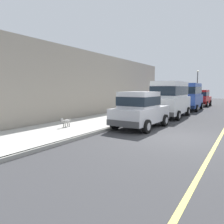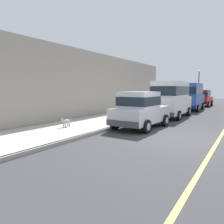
% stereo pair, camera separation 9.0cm
% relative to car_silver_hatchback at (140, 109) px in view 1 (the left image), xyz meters
% --- Properties ---
extents(ground_plane, '(80.00, 80.00, 0.00)m').
position_rel_car_silver_hatchback_xyz_m(ground_plane, '(2.16, -1.25, -0.98)').
color(ground_plane, '#38383A').
extents(curb, '(0.16, 64.00, 0.14)m').
position_rel_car_silver_hatchback_xyz_m(curb, '(-1.04, -1.25, -0.91)').
color(curb, gray).
rests_on(curb, ground).
extents(sidewalk, '(3.60, 64.00, 0.14)m').
position_rel_car_silver_hatchback_xyz_m(sidewalk, '(-2.84, -1.25, -0.91)').
color(sidewalk, '#B7B5AD').
rests_on(sidewalk, ground).
extents(lane_centre_line, '(0.12, 57.60, 0.01)m').
position_rel_car_silver_hatchback_xyz_m(lane_centre_line, '(3.76, -1.25, -0.97)').
color(lane_centre_line, '#E0D64C').
rests_on(lane_centre_line, ground).
extents(car_silver_hatchback, '(2.06, 3.86, 1.88)m').
position_rel_car_silver_hatchback_xyz_m(car_silver_hatchback, '(0.00, 0.00, 0.00)').
color(car_silver_hatchback, '#BCBCC1').
rests_on(car_silver_hatchback, ground).
extents(car_white_van, '(2.22, 4.94, 2.52)m').
position_rel_car_silver_hatchback_xyz_m(car_white_van, '(-0.03, 5.18, 0.42)').
color(car_white_van, white).
rests_on(car_white_van, ground).
extents(car_blue_van, '(2.25, 4.96, 2.52)m').
position_rel_car_silver_hatchback_xyz_m(car_blue_van, '(-0.03, 11.10, 0.42)').
color(car_blue_van, '#28479E').
rests_on(car_blue_van, ground).
extents(car_red_hatchback, '(2.02, 3.84, 1.88)m').
position_rel_car_silver_hatchback_xyz_m(car_red_hatchback, '(0.09, 16.70, 0.00)').
color(car_red_hatchback, red).
rests_on(car_red_hatchback, ground).
extents(dog_grey, '(0.21, 0.75, 0.49)m').
position_rel_car_silver_hatchback_xyz_m(dog_grey, '(-2.90, -2.44, -0.55)').
color(dog_grey, '#999691').
rests_on(dog_grey, sidewalk).
extents(street_lamp, '(0.36, 0.36, 4.42)m').
position_rel_car_silver_hatchback_xyz_m(street_lamp, '(-1.39, 22.16, 1.93)').
color(street_lamp, '#2D2D33').
rests_on(street_lamp, sidewalk).
extents(building_facade, '(0.50, 20.00, 4.60)m').
position_rel_car_silver_hatchback_xyz_m(building_facade, '(-4.94, 4.25, 1.32)').
color(building_facade, '#9E9384').
rests_on(building_facade, ground).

